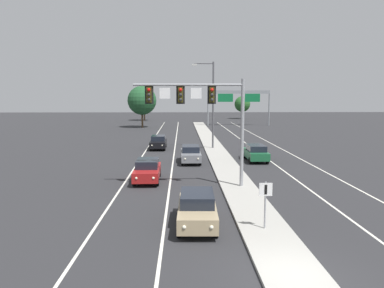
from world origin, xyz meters
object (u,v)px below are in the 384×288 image
Objects in this scene: overhead_signal_mast at (204,107)px; highway_sign_gantry at (239,97)px; street_lamp_median at (211,100)px; median_sign_post at (265,198)px; car_receding_green at (256,153)px; car_oncoming_red at (147,170)px; car_oncoming_grey at (191,154)px; tree_far_left_b at (142,100)px; tree_far_left_a at (144,102)px; car_oncoming_black at (158,142)px; car_oncoming_tan at (197,208)px; tree_far_right_a at (242,104)px.

overhead_signal_mast is 0.55× the size of highway_sign_gantry.
street_lamp_median is 35.04m from highway_sign_gantry.
median_sign_post is at bearing -73.63° from overhead_signal_mast.
car_oncoming_red is at bearing -140.42° from car_receding_green.
car_oncoming_grey is at bearing 93.84° from overhead_signal_mast.
car_oncoming_grey is (-0.65, 9.68, -4.68)m from overhead_signal_mast.
tree_far_left_b is (-11.70, 56.01, 3.81)m from median_sign_post.
overhead_signal_mast is 1.63× the size of car_oncoming_grey.
median_sign_post is 0.29× the size of tree_far_left_a.
highway_sign_gantry reaches higher than tree_far_left_a.
car_oncoming_grey is 1.00× the size of car_oncoming_black.
tree_far_right_a is at bearing 79.03° from car_oncoming_tan.
tree_far_left_a reaches higher than car_oncoming_grey.
highway_sign_gantry is (8.60, 33.96, 0.37)m from street_lamp_median.
tree_far_right_a is (16.01, 82.60, 3.27)m from car_oncoming_tan.
median_sign_post is at bearing -97.79° from highway_sign_gantry.
tree_far_right_a reaches higher than car_oncoming_black.
car_oncoming_grey and car_receding_green have the same top height.
overhead_signal_mast reaches higher than car_receding_green.
car_oncoming_tan and car_oncoming_red have the same top height.
tree_far_left_b is at bearing 98.89° from car_oncoming_tan.
median_sign_post is 0.17× the size of highway_sign_gantry.
tree_far_right_a is at bearing 81.20° from median_sign_post.
car_oncoming_black is 30.26m from tree_far_left_b.
tree_far_left_a is (-6.83, 50.55, 4.07)m from car_oncoming_black.
tree_far_left_a is at bearing 99.97° from car_oncoming_grey.
street_lamp_median reaches higher than car_oncoming_red.
car_oncoming_black is 1.00× the size of car_receding_green.
car_oncoming_grey is at bearing -104.76° from highway_sign_gantry.
overhead_signal_mast is 70.01m from tree_far_left_a.
overhead_signal_mast is at bearing -29.31° from car_oncoming_red.
car_oncoming_red is 0.60× the size of tree_far_left_a.
car_oncoming_tan is (-2.71, -25.30, -4.97)m from street_lamp_median.
car_oncoming_red is 52.37m from highway_sign_gantry.
highway_sign_gantry reaches higher than overhead_signal_mast.
car_oncoming_grey is at bearing -77.21° from tree_far_left_b.
tree_far_left_a is (-13.07, 50.82, -0.91)m from street_lamp_median.
tree_far_left_a is 0.91× the size of tree_far_left_b.
car_oncoming_black is 0.60× the size of tree_far_left_a.
tree_far_left_a is (-11.10, 69.13, -0.61)m from overhead_signal_mast.
car_receding_green is 61.36m from tree_far_left_a.
street_lamp_median reaches higher than tree_far_right_a.
street_lamp_median reaches higher than car_oncoming_tan.
street_lamp_median is 7.98m from car_oncoming_black.
car_receding_green is (9.91, -8.34, 0.00)m from car_oncoming_black.
street_lamp_median is 1.60× the size of tree_far_right_a.
car_oncoming_grey is (-2.99, 17.64, -0.77)m from median_sign_post.
street_lamp_median is at bearing 83.87° from overhead_signal_mast.
car_oncoming_grey is at bearing -67.85° from car_oncoming_black.
tree_far_left_a is at bearing -166.20° from tree_far_right_a.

